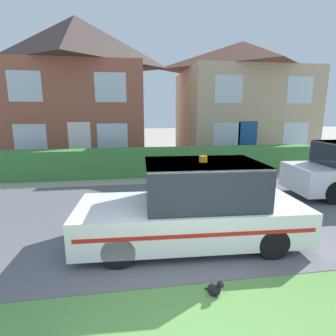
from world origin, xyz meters
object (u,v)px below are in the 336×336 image
object	(u,v)px
police_car	(194,206)
cat	(216,289)
wheelie_bin	(79,162)
house_left	(79,89)
house_right	(240,99)

from	to	relation	value
police_car	cat	xyz separation A→B (m)	(-0.07, -1.57, -0.65)
police_car	wheelie_bin	bearing A→B (deg)	-59.92
cat	police_car	bearing A→B (deg)	115.76
police_car	wheelie_bin	distance (m)	7.09
house_left	house_right	world-z (taller)	house_left
house_right	cat	bearing A→B (deg)	-114.33
police_car	cat	world-z (taller)	police_car
police_car	house_right	world-z (taller)	house_right
cat	house_right	world-z (taller)	house_right
house_right	wheelie_bin	world-z (taller)	house_right
cat	house_right	distance (m)	13.88
house_left	house_right	bearing A→B (deg)	1.10
house_right	wheelie_bin	xyz separation A→B (m)	(-8.77, -4.46, -2.80)
house_left	house_right	distance (m)	9.27
cat	house_right	bearing A→B (deg)	94.10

